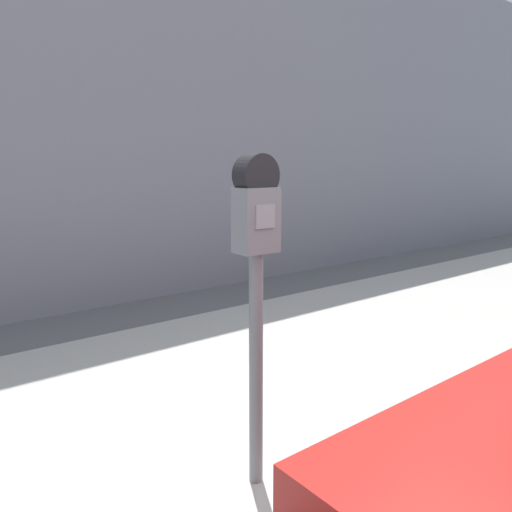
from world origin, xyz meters
The scene contains 3 objects.
sidewalk centered at (0.00, 2.20, 0.07)m, with size 24.00×2.80×0.15m.
building_facade centered at (0.00, 5.07, 2.43)m, with size 24.00×0.30×4.87m.
parking_meter centered at (-0.53, 1.10, 1.25)m, with size 0.19×0.13×1.58m.
Camera 1 is at (-1.87, -0.65, 1.69)m, focal length 35.00 mm.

